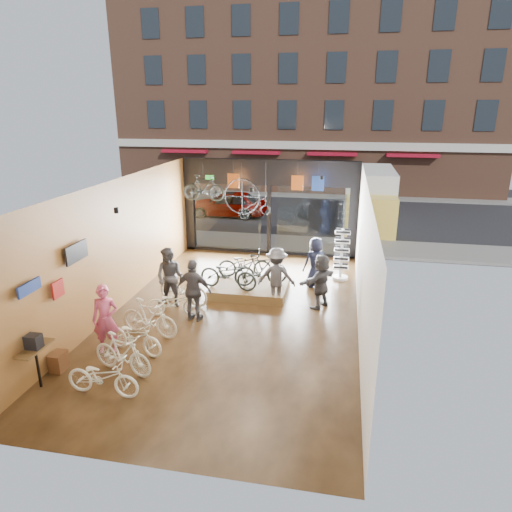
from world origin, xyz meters
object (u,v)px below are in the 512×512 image
(display_bike_mid, at_px, (261,270))
(customer_2, at_px, (194,290))
(floor_bike_2, at_px, (135,336))
(customer_0, at_px, (106,319))
(display_platform, at_px, (250,289))
(customer_4, at_px, (315,262))
(floor_bike_4, at_px, (174,303))
(hung_bike, at_px, (204,188))
(floor_bike_0, at_px, (103,377))
(customer_3, at_px, (277,276))
(street_car, at_px, (228,203))
(customer_5, at_px, (321,281))
(display_bike_right, at_px, (245,264))
(penny_farthing, at_px, (249,198))
(sunglasses_rack, at_px, (342,254))
(display_bike_left, at_px, (228,274))
(floor_bike_3, at_px, (149,318))
(customer_1, at_px, (170,278))
(box_truck, at_px, (369,200))
(floor_bike_1, at_px, (122,354))
(floor_bike_5, at_px, (183,288))

(display_bike_mid, bearing_deg, customer_2, 123.28)
(floor_bike_2, xyz_separation_m, customer_0, (-0.67, -0.09, 0.44))
(display_platform, bearing_deg, display_bike_mid, 1.12)
(display_bike_mid, bearing_deg, display_platform, 68.61)
(floor_bike_2, distance_m, customer_4, 6.57)
(floor_bike_4, xyz_separation_m, hung_bike, (-0.44, 4.58, 2.52))
(floor_bike_0, bearing_deg, floor_bike_4, 0.34)
(floor_bike_4, xyz_separation_m, customer_3, (2.76, 1.44, 0.48))
(street_car, height_order, customer_5, customer_5)
(display_bike_right, distance_m, penny_farthing, 3.01)
(floor_bike_0, distance_m, sunglasses_rack, 9.12)
(customer_4, bearing_deg, sunglasses_rack, -163.53)
(street_car, relative_size, display_bike_left, 2.22)
(floor_bike_2, distance_m, display_bike_left, 3.99)
(display_bike_mid, height_order, customer_3, customer_3)
(customer_0, xyz_separation_m, sunglasses_rack, (5.53, 6.10, 0.03))
(street_car, distance_m, floor_bike_3, 13.69)
(display_bike_left, height_order, sunglasses_rack, sunglasses_rack)
(street_car, height_order, customer_1, customer_1)
(customer_3, xyz_separation_m, sunglasses_rack, (1.90, 2.45, 0.02))
(box_truck, relative_size, floor_bike_1, 4.40)
(floor_bike_5, bearing_deg, display_bike_right, -25.27)
(floor_bike_4, bearing_deg, floor_bike_2, 163.23)
(display_bike_mid, height_order, display_bike_right, display_bike_mid)
(box_truck, relative_size, penny_farthing, 4.14)
(display_platform, distance_m, customer_2, 2.58)
(street_car, bearing_deg, customer_2, 10.11)
(street_car, relative_size, display_bike_right, 2.34)
(customer_0, distance_m, customer_1, 2.91)
(street_car, bearing_deg, floor_bike_1, 5.51)
(floor_bike_2, height_order, display_bike_right, display_bike_right)
(floor_bike_5, bearing_deg, customer_1, 137.35)
(floor_bike_1, distance_m, floor_bike_5, 3.86)
(box_truck, distance_m, penny_farthing, 7.92)
(customer_2, height_order, customer_4, customer_2)
(display_bike_mid, distance_m, customer_4, 1.93)
(display_bike_left, xyz_separation_m, customer_3, (1.55, -0.14, 0.09))
(floor_bike_1, relative_size, customer_2, 0.89)
(display_bike_left, bearing_deg, floor_bike_4, 150.27)
(display_platform, bearing_deg, floor_bike_5, -146.61)
(floor_bike_2, bearing_deg, box_truck, -8.31)
(street_car, distance_m, floor_bike_1, 15.47)
(floor_bike_5, distance_m, display_platform, 2.22)
(display_platform, xyz_separation_m, customer_0, (-2.68, -4.26, 0.72))
(floor_bike_4, bearing_deg, customer_4, -62.68)
(penny_farthing, bearing_deg, floor_bike_0, -97.96)
(floor_bike_4, height_order, customer_1, customer_1)
(display_platform, height_order, customer_1, customer_1)
(display_bike_right, relative_size, customer_1, 0.98)
(floor_bike_2, xyz_separation_m, customer_2, (0.88, 1.98, 0.47))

